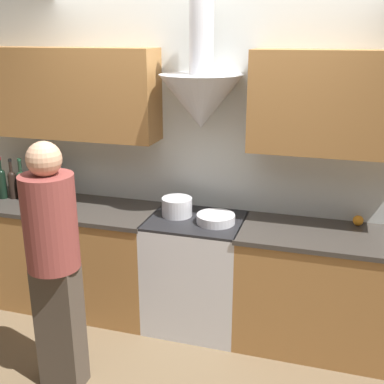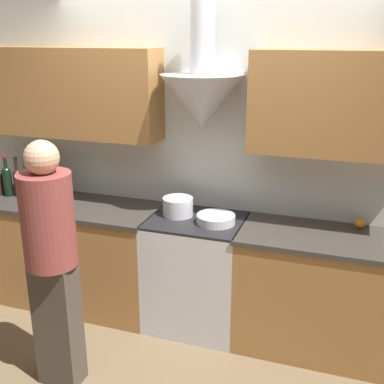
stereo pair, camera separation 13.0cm
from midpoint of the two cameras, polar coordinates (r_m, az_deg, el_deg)
The scene contains 15 objects.
ground_plane at distance 3.80m, azimuth -2.19°, elevation -18.00°, with size 12.00×12.00×0.00m, color brown.
wall_back at distance 3.75m, azimuth -0.36°, elevation 6.55°, with size 8.40×0.62×2.60m.
counter_left at distance 4.29m, azimuth -15.22°, elevation -7.19°, with size 1.56×0.62×0.91m.
counter_right at distance 3.72m, azimuth 13.92°, elevation -11.21°, with size 1.21×0.62×0.91m.
stove_range at distance 3.85m, azimuth -0.54°, elevation -9.48°, with size 0.72×0.60×0.91m.
wine_bottle_1 at distance 4.42m, azimuth -22.42°, elevation 1.13°, with size 0.08×0.08×0.36m.
wine_bottle_2 at distance 4.39m, azimuth -21.31°, elevation 1.00°, with size 0.07×0.07×0.35m.
wine_bottle_3 at distance 4.33m, azimuth -20.35°, elevation 0.97°, with size 0.08×0.08×0.36m.
wine_bottle_4 at distance 4.28m, azimuth -19.31°, elevation 0.92°, with size 0.07×0.07×0.35m.
wine_bottle_5 at distance 4.23m, azimuth -18.24°, elevation 0.59°, with size 0.08×0.08×0.33m.
wine_bottle_6 at distance 4.15m, azimuth -17.15°, elevation 0.57°, with size 0.08×0.08×0.33m.
stock_pot at distance 3.72m, azimuth -2.79°, elevation -1.76°, with size 0.24×0.24×0.14m.
mixing_bowl at distance 3.58m, azimuth 1.80°, elevation -3.18°, with size 0.29×0.29×0.07m.
orange_fruit at distance 3.72m, azimuth 18.15°, elevation -3.24°, with size 0.08×0.08×0.08m.
person_foreground_left at distance 3.14m, azimuth -17.22°, elevation -7.58°, with size 0.33×0.33×1.66m.
Camera 1 is at (0.95, -2.92, 2.25)m, focal length 45.00 mm.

